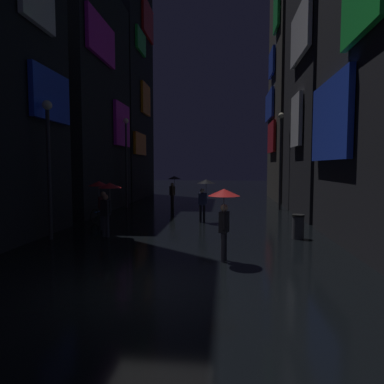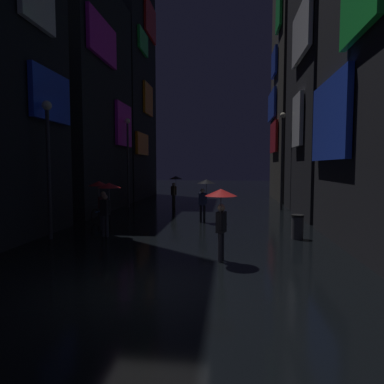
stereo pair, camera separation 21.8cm
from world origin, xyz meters
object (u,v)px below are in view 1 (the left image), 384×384
bicycle_parked_at_storefront (101,214)px  streetlamp_left_far (126,152)px  pedestrian_foreground_left_red (108,194)px  pedestrian_midstreet_left_black (174,183)px  trash_bin (298,227)px  pedestrian_midstreet_centre_red (100,192)px  pedestrian_foreground_right_black (205,189)px  pedestrian_far_right_red (224,205)px  streetlamp_left_near (49,153)px  streetlamp_right_far (281,150)px

bicycle_parked_at_storefront → streetlamp_left_far: streetlamp_left_far is taller
pedestrian_foreground_left_red → bicycle_parked_at_storefront: 4.08m
pedestrian_midstreet_left_black → trash_bin: (6.12, -9.03, -1.20)m
pedestrian_midstreet_left_black → pedestrian_midstreet_centre_red: bearing=-103.7°
pedestrian_midstreet_centre_red → trash_bin: bearing=-6.8°
pedestrian_midstreet_centre_red → pedestrian_foreground_right_black: 5.01m
pedestrian_far_right_red → streetlamp_left_near: streetlamp_left_near is taller
streetlamp_right_far → trash_bin: bearing=-94.5°
pedestrian_midstreet_left_black → pedestrian_foreground_right_black: (2.37, -5.54, 0.00)m
streetlamp_left_far → streetlamp_left_near: streetlamp_left_far is taller
pedestrian_midstreet_left_black → bicycle_parked_at_storefront: 6.65m
pedestrian_midstreet_left_black → streetlamp_left_far: (-3.18, 0.05, 2.00)m
bicycle_parked_at_storefront → pedestrian_foreground_left_red: bearing=-65.0°
pedestrian_foreground_left_red → bicycle_parked_at_storefront: pedestrian_foreground_left_red is taller
pedestrian_midstreet_centre_red → trash_bin: size_ratio=2.28×
pedestrian_foreground_right_black → streetlamp_right_far: size_ratio=0.35×
pedestrian_midstreet_left_black → streetlamp_left_near: (-3.18, -10.02, 1.59)m
pedestrian_midstreet_centre_red → streetlamp_left_far: 8.45m
pedestrian_foreground_left_red → streetlamp_left_far: size_ratio=0.36×
pedestrian_foreground_right_black → pedestrian_far_right_red: bearing=-82.3°
pedestrian_far_right_red → trash_bin: pedestrian_far_right_red is taller
pedestrian_foreground_right_black → streetlamp_right_far: streetlamp_right_far is taller
streetlamp_right_far → bicycle_parked_at_storefront: bearing=-149.0°
streetlamp_left_near → pedestrian_far_right_red: bearing=-21.0°
bicycle_parked_at_storefront → streetlamp_left_far: (-0.40, 5.95, 3.28)m
bicycle_parked_at_storefront → trash_bin: bearing=-19.4°
pedestrian_midstreet_centre_red → pedestrian_foreground_right_black: (4.33, 2.53, 0.00)m
pedestrian_midstreet_left_black → streetlamp_left_far: size_ratio=0.36×
pedestrian_foreground_left_red → streetlamp_left_near: bearing=-163.2°
pedestrian_foreground_left_red → pedestrian_midstreet_left_black: size_ratio=1.00×
streetlamp_left_far → streetlamp_left_near: 10.08m
pedestrian_midstreet_left_black → bicycle_parked_at_storefront: (-2.78, -5.90, -1.28)m
bicycle_parked_at_storefront → streetlamp_left_near: streetlamp_left_near is taller
streetlamp_left_far → pedestrian_midstreet_left_black: bearing=-0.9°
pedestrian_midstreet_centre_red → streetlamp_left_near: size_ratio=0.41×
streetlamp_left_far → streetlamp_left_near: size_ratio=1.15×
pedestrian_foreground_left_red → streetlamp_left_far: streetlamp_left_far is taller
pedestrian_midstreet_left_black → pedestrian_foreground_left_red: bearing=-96.9°
pedestrian_midstreet_left_black → pedestrian_foreground_right_black: bearing=-66.8°
pedestrian_foreground_left_red → bicycle_parked_at_storefront: size_ratio=1.18×
streetlamp_left_near → trash_bin: size_ratio=5.56×
pedestrian_foreground_right_black → bicycle_parked_at_storefront: bearing=-176.0°
pedestrian_foreground_left_red → streetlamp_right_far: 12.40m
pedestrian_midstreet_centre_red → pedestrian_midstreet_left_black: size_ratio=1.00×
pedestrian_foreground_left_red → streetlamp_left_far: 9.88m
pedestrian_foreground_left_red → pedestrian_midstreet_centre_red: 1.57m
pedestrian_far_right_red → pedestrian_foreground_right_black: 7.04m
streetlamp_left_far → trash_bin: size_ratio=6.37×
streetlamp_left_far → pedestrian_foreground_right_black: bearing=-45.2°
pedestrian_far_right_red → pedestrian_midstreet_centre_red: (-5.28, 4.45, 0.00)m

